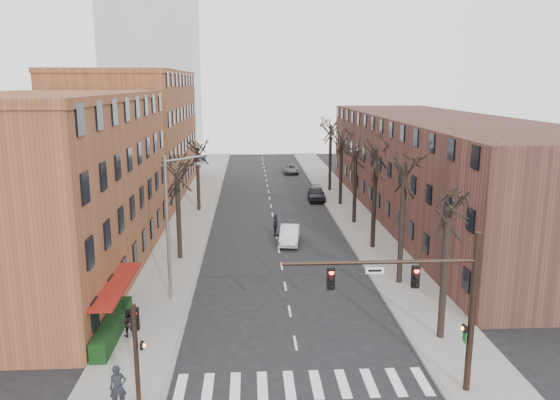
{
  "coord_description": "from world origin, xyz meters",
  "views": [
    {
      "loc": [
        -2.24,
        -21.86,
        13.14
      ],
      "look_at": [
        0.12,
        20.48,
        4.0
      ],
      "focal_mm": 35.0,
      "sensor_mm": 36.0,
      "label": 1
    }
  ],
  "objects": [
    {
      "name": "tree_right_f",
      "position": [
        7.6,
        44.0,
        0.0
      ],
      "size": [
        5.2,
        5.2,
        11.6
      ],
      "primitive_type": null,
      "color": "black",
      "rests_on": "ground"
    },
    {
      "name": "tree_left_a",
      "position": [
        -7.6,
        18.0,
        0.0
      ],
      "size": [
        5.2,
        5.2,
        9.5
      ],
      "primitive_type": null,
      "color": "black",
      "rests_on": "ground"
    },
    {
      "name": "signal_mast_arm",
      "position": [
        5.45,
        -1.0,
        4.4
      ],
      "size": [
        8.14,
        0.3,
        7.2
      ],
      "color": "black",
      "rests_on": "ground"
    },
    {
      "name": "parked_car_far",
      "position": [
        3.8,
        57.71,
        0.63
      ],
      "size": [
        2.18,
        4.57,
        1.26
      ],
      "primitive_type": "imported",
      "rotation": [
        0.0,
        0.0,
        -0.02
      ],
      "color": "#5A5C62",
      "rests_on": "ground"
    },
    {
      "name": "tree_right_e",
      "position": [
        7.6,
        36.0,
        0.0
      ],
      "size": [
        5.2,
        5.2,
        10.8
      ],
      "primitive_type": null,
      "color": "black",
      "rests_on": "ground"
    },
    {
      "name": "pedestrian_b",
      "position": [
        -8.72,
        5.01,
        0.9
      ],
      "size": [
        0.87,
        0.76,
        1.5
      ],
      "primitive_type": "imported",
      "rotation": [
        0.0,
        0.0,
        3.46
      ],
      "color": "black",
      "rests_on": "sidewalk_left"
    },
    {
      "name": "awning_left",
      "position": [
        -9.4,
        6.0,
        0.0
      ],
      "size": [
        1.2,
        7.0,
        0.15
      ],
      "primitive_type": "cube",
      "color": "maroon",
      "rests_on": "ground"
    },
    {
      "name": "hedge",
      "position": [
        -9.5,
        5.0,
        0.65
      ],
      "size": [
        0.8,
        6.0,
        1.0
      ],
      "primitive_type": "cube",
      "color": "black",
      "rests_on": "sidewalk_left"
    },
    {
      "name": "tree_right_c",
      "position": [
        7.6,
        20.0,
        0.0
      ],
      "size": [
        5.2,
        5.2,
        11.6
      ],
      "primitive_type": null,
      "color": "black",
      "rests_on": "ground"
    },
    {
      "name": "tree_right_b",
      "position": [
        7.6,
        12.0,
        0.0
      ],
      "size": [
        5.2,
        5.2,
        10.8
      ],
      "primitive_type": null,
      "color": "black",
      "rests_on": "ground"
    },
    {
      "name": "pedestrian_crossing",
      "position": [
        -0.07,
        24.07,
        0.97
      ],
      "size": [
        0.76,
        1.22,
        1.95
      ],
      "primitive_type": "imported",
      "rotation": [
        0.0,
        0.0,
        1.31
      ],
      "color": "black",
      "rests_on": "ground"
    },
    {
      "name": "sidewalk_left",
      "position": [
        -8.0,
        35.0,
        0.07
      ],
      "size": [
        4.0,
        90.0,
        0.15
      ],
      "primitive_type": "cube",
      "color": "gray",
      "rests_on": "ground"
    },
    {
      "name": "sidewalk_right",
      "position": [
        8.0,
        35.0,
        0.07
      ],
      "size": [
        4.0,
        90.0,
        0.15
      ],
      "primitive_type": "cube",
      "color": "gray",
      "rests_on": "ground"
    },
    {
      "name": "building_left_far",
      "position": [
        -16.0,
        44.0,
        7.0
      ],
      "size": [
        12.0,
        28.0,
        14.0
      ],
      "primitive_type": "cube",
      "color": "brown",
      "rests_on": "ground"
    },
    {
      "name": "pedestrian_a",
      "position": [
        -7.67,
        -1.59,
        1.08
      ],
      "size": [
        0.79,
        0.64,
        1.87
      ],
      "primitive_type": "imported",
      "rotation": [
        0.0,
        0.0,
        0.32
      ],
      "color": "black",
      "rests_on": "sidewalk_left"
    },
    {
      "name": "parked_car_mid",
      "position": [
        5.3,
        40.07,
        0.61
      ],
      "size": [
        2.08,
        4.36,
        1.23
      ],
      "primitive_type": "imported",
      "rotation": [
        0.0,
        0.0,
        -0.09
      ],
      "color": "black",
      "rests_on": "ground"
    },
    {
      "name": "silver_sedan",
      "position": [
        1.0,
        21.83,
        0.73
      ],
      "size": [
        2.09,
        4.58,
        1.46
      ],
      "primitive_type": "imported",
      "rotation": [
        0.0,
        0.0,
        -0.13
      ],
      "color": "silver",
      "rests_on": "ground"
    },
    {
      "name": "tree_right_a",
      "position": [
        7.6,
        4.0,
        0.0
      ],
      "size": [
        5.2,
        5.2,
        10.0
      ],
      "primitive_type": null,
      "color": "black",
      "rests_on": "ground"
    },
    {
      "name": "streetlight",
      "position": [
        -7.03,
        10.0,
        5.01
      ],
      "size": [
        2.45,
        0.22,
        9.03
      ],
      "color": "slate",
      "rests_on": "ground"
    },
    {
      "name": "signal_pole_left",
      "position": [
        -6.99,
        -0.95,
        2.61
      ],
      "size": [
        0.47,
        0.44,
        4.4
      ],
      "color": "black",
      "rests_on": "ground"
    },
    {
      "name": "ground",
      "position": [
        0.0,
        0.0,
        0.0
      ],
      "size": [
        160.0,
        160.0,
        0.0
      ],
      "primitive_type": "plane",
      "color": "black",
      "rests_on": "ground"
    },
    {
      "name": "building_right",
      "position": [
        16.0,
        30.0,
        5.0
      ],
      "size": [
        12.0,
        50.0,
        10.0
      ],
      "primitive_type": "cube",
      "color": "#542E27",
      "rests_on": "ground"
    },
    {
      "name": "building_left_near",
      "position": [
        -16.0,
        15.0,
        6.0
      ],
      "size": [
        12.0,
        26.0,
        12.0
      ],
      "primitive_type": "cube",
      "color": "brown",
      "rests_on": "ground"
    },
    {
      "name": "parked_car_near",
      "position": [
        5.3,
        38.59,
        0.79
      ],
      "size": [
        2.08,
        4.73,
        1.58
      ],
      "primitive_type": "imported",
      "rotation": [
        0.0,
        0.0,
        -0.05
      ],
      "color": "black",
      "rests_on": "ground"
    },
    {
      "name": "tree_left_b",
      "position": [
        -7.6,
        34.0,
        0.0
      ],
      "size": [
        5.2,
        5.2,
        9.5
      ],
      "primitive_type": null,
      "color": "black",
      "rests_on": "ground"
    },
    {
      "name": "tree_right_d",
      "position": [
        7.6,
        28.0,
        0.0
      ],
      "size": [
        5.2,
        5.2,
        10.0
      ],
      "primitive_type": null,
      "color": "black",
      "rests_on": "ground"
    }
  ]
}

